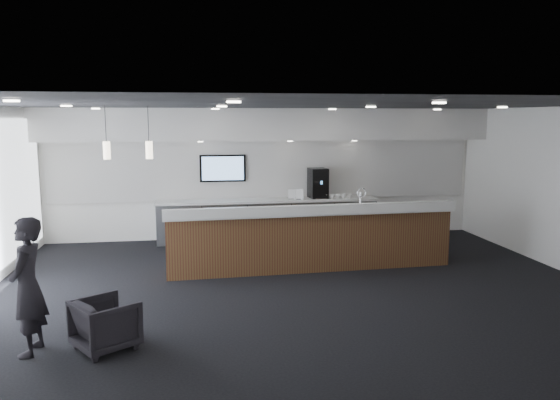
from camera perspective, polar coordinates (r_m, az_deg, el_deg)
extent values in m
plane|color=black|center=(9.19, 1.80, -9.13)|extent=(10.00, 10.00, 0.00)
cube|color=black|center=(8.75, 1.90, 9.92)|extent=(10.00, 8.00, 0.02)
cube|color=white|center=(12.77, -1.52, 2.76)|extent=(10.00, 0.02, 3.00)
cube|color=silver|center=(12.26, -1.27, 7.91)|extent=(10.00, 0.90, 0.70)
cube|color=silver|center=(12.73, -1.51, 3.20)|extent=(9.80, 0.06, 1.40)
cube|color=gray|center=(12.57, -1.29, -2.17)|extent=(5.00, 0.60, 0.90)
cube|color=white|center=(12.49, -1.30, -0.03)|extent=(5.06, 0.66, 0.05)
cylinder|color=white|center=(12.14, -10.49, -2.48)|extent=(0.60, 0.02, 0.02)
cylinder|color=white|center=(12.15, -5.77, -2.37)|extent=(0.60, 0.02, 0.02)
cylinder|color=white|center=(12.25, -1.09, -2.24)|extent=(0.60, 0.02, 0.02)
cylinder|color=white|center=(12.42, 3.49, -2.10)|extent=(0.60, 0.02, 0.02)
cylinder|color=white|center=(12.67, 7.91, -1.95)|extent=(0.60, 0.02, 0.02)
cube|color=black|center=(12.57, -6.00, 3.32)|extent=(1.05, 0.07, 0.62)
cube|color=#306EC0|center=(12.53, -5.99, 3.30)|extent=(0.95, 0.01, 0.54)
cylinder|color=beige|center=(9.44, -13.59, 5.04)|extent=(0.12, 0.12, 0.30)
cylinder|color=beige|center=(9.52, -17.81, 4.89)|extent=(0.12, 0.12, 0.30)
cube|color=#4F271A|center=(10.25, 3.13, -4.22)|extent=(5.31, 0.97, 1.05)
cube|color=white|center=(10.14, 3.16, -1.16)|extent=(5.40, 1.05, 0.06)
cube|color=white|center=(9.74, 3.77, -1.04)|extent=(5.37, 0.35, 0.18)
cylinder|color=white|center=(10.51, 8.40, 0.04)|extent=(0.04, 0.04, 0.28)
torus|color=white|center=(10.43, 8.52, 0.75)|extent=(0.19, 0.04, 0.19)
cube|color=black|center=(12.70, 3.98, 1.78)|extent=(0.43, 0.48, 0.69)
cube|color=white|center=(12.51, 4.21, 0.13)|extent=(0.25, 0.12, 0.02)
cube|color=white|center=(12.48, 1.23, 0.60)|extent=(0.16, 0.05, 0.22)
cube|color=white|center=(12.46, 2.07, 0.62)|extent=(0.17, 0.08, 0.24)
imported|color=black|center=(7.12, -17.76, -12.25)|extent=(0.95, 0.94, 0.63)
imported|color=black|center=(7.16, -24.89, -8.19)|extent=(0.44, 0.63, 1.65)
imported|color=white|center=(12.77, 7.25, 0.44)|extent=(0.11, 0.11, 0.10)
imported|color=white|center=(12.73, 6.64, 0.43)|extent=(0.15, 0.15, 0.10)
imported|color=white|center=(12.69, 6.03, 0.42)|extent=(0.14, 0.14, 0.10)
imported|color=white|center=(12.66, 5.42, 0.40)|extent=(0.14, 0.14, 0.10)
imported|color=white|center=(12.62, 4.80, 0.39)|extent=(0.15, 0.15, 0.10)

